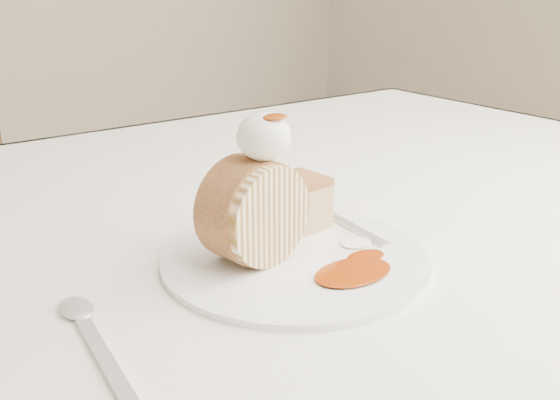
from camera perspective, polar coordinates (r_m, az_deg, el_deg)
table at (r=0.76m, az=-2.89°, el=-6.55°), size 1.40×0.90×0.75m
plate at (r=0.58m, az=1.38°, el=-5.31°), size 0.27×0.27×0.01m
roulade_slice at (r=0.56m, az=-2.39°, el=-1.05°), size 0.10×0.07×0.09m
cake_chunk at (r=0.63m, az=1.55°, el=-0.58°), size 0.06×0.05×0.05m
whipped_cream at (r=0.54m, az=-1.50°, el=5.79°), size 0.05×0.05×0.04m
caramel_drizzle at (r=0.53m, az=-0.52°, el=8.15°), size 0.02×0.02×0.01m
caramel_pool at (r=0.55m, az=6.71°, el=-6.54°), size 0.08×0.06×0.00m
fork at (r=0.64m, az=6.69°, el=-2.50°), size 0.03×0.15×0.00m
spoon at (r=0.46m, az=-15.68°, el=-13.87°), size 0.04×0.15×0.00m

